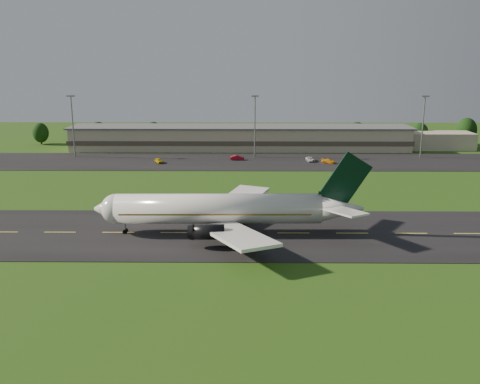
{
  "coord_description": "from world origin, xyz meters",
  "views": [
    {
      "loc": [
        1.97,
        -95.41,
        31.83
      ],
      "look_at": [
        0.88,
        8.0,
        6.0
      ],
      "focal_mm": 40.0,
      "sensor_mm": 36.0,
      "label": 1
    }
  ],
  "objects_px": {
    "light_mast_west": "(72,119)",
    "service_vehicle_a": "(159,161)",
    "service_vehicle_b": "(237,158)",
    "service_vehicle_c": "(310,159)",
    "light_mast_east": "(423,119)",
    "airliner": "(223,209)",
    "terminal": "(258,138)",
    "service_vehicle_d": "(329,161)",
    "light_mast_centre": "(255,119)"
  },
  "relations": [
    {
      "from": "service_vehicle_d",
      "to": "service_vehicle_c",
      "type": "bearing_deg",
      "value": 92.71
    },
    {
      "from": "light_mast_east",
      "to": "service_vehicle_c",
      "type": "relative_size",
      "value": 4.1
    },
    {
      "from": "light_mast_west",
      "to": "light_mast_centre",
      "type": "bearing_deg",
      "value": 0.0
    },
    {
      "from": "airliner",
      "to": "service_vehicle_d",
      "type": "distance_m",
      "value": 75.51
    },
    {
      "from": "terminal",
      "to": "service_vehicle_a",
      "type": "relative_size",
      "value": 34.06
    },
    {
      "from": "service_vehicle_a",
      "to": "service_vehicle_b",
      "type": "height_order",
      "value": "service_vehicle_b"
    },
    {
      "from": "airliner",
      "to": "terminal",
      "type": "distance_m",
      "value": 96.56
    },
    {
      "from": "airliner",
      "to": "terminal",
      "type": "xyz_separation_m",
      "value": [
        8.62,
        96.17,
        -0.67
      ]
    },
    {
      "from": "terminal",
      "to": "service_vehicle_b",
      "type": "height_order",
      "value": "terminal"
    },
    {
      "from": "light_mast_west",
      "to": "service_vehicle_c",
      "type": "distance_m",
      "value": 78.85
    },
    {
      "from": "airliner",
      "to": "light_mast_east",
      "type": "height_order",
      "value": "light_mast_east"
    },
    {
      "from": "light_mast_centre",
      "to": "service_vehicle_b",
      "type": "distance_m",
      "value": 14.42
    },
    {
      "from": "airliner",
      "to": "service_vehicle_a",
      "type": "relative_size",
      "value": 12.04
    },
    {
      "from": "light_mast_east",
      "to": "service_vehicle_b",
      "type": "bearing_deg",
      "value": -174.56
    },
    {
      "from": "airliner",
      "to": "light_mast_west",
      "type": "xyz_separation_m",
      "value": [
        -52.79,
        79.99,
        8.08
      ]
    },
    {
      "from": "service_vehicle_d",
      "to": "light_mast_west",
      "type": "bearing_deg",
      "value": 115.04
    },
    {
      "from": "light_mast_centre",
      "to": "service_vehicle_b",
      "type": "bearing_deg",
      "value": -134.68
    },
    {
      "from": "service_vehicle_d",
      "to": "terminal",
      "type": "bearing_deg",
      "value": 71.09
    },
    {
      "from": "airliner",
      "to": "light_mast_west",
      "type": "relative_size",
      "value": 2.52
    },
    {
      "from": "terminal",
      "to": "light_mast_east",
      "type": "distance_m",
      "value": 56.67
    },
    {
      "from": "airliner",
      "to": "light_mast_centre",
      "type": "bearing_deg",
      "value": 84.05
    },
    {
      "from": "light_mast_west",
      "to": "service_vehicle_d",
      "type": "bearing_deg",
      "value": -7.48
    },
    {
      "from": "light_mast_west",
      "to": "service_vehicle_a",
      "type": "relative_size",
      "value": 4.78
    },
    {
      "from": "service_vehicle_b",
      "to": "service_vehicle_c",
      "type": "relative_size",
      "value": 0.9
    },
    {
      "from": "light_mast_west",
      "to": "light_mast_east",
      "type": "distance_m",
      "value": 115.0
    },
    {
      "from": "light_mast_centre",
      "to": "light_mast_west",
      "type": "bearing_deg",
      "value": 180.0
    },
    {
      "from": "light_mast_centre",
      "to": "service_vehicle_c",
      "type": "bearing_deg",
      "value": -23.9
    },
    {
      "from": "terminal",
      "to": "service_vehicle_a",
      "type": "height_order",
      "value": "terminal"
    },
    {
      "from": "terminal",
      "to": "service_vehicle_a",
      "type": "distance_m",
      "value": 41.8
    },
    {
      "from": "terminal",
      "to": "service_vehicle_d",
      "type": "distance_m",
      "value": 34.78
    },
    {
      "from": "light_mast_centre",
      "to": "light_mast_east",
      "type": "distance_m",
      "value": 55.0
    },
    {
      "from": "service_vehicle_b",
      "to": "terminal",
      "type": "bearing_deg",
      "value": -17.49
    },
    {
      "from": "terminal",
      "to": "service_vehicle_c",
      "type": "relative_size",
      "value": 29.25
    },
    {
      "from": "service_vehicle_a",
      "to": "service_vehicle_d",
      "type": "height_order",
      "value": "service_vehicle_a"
    },
    {
      "from": "airliner",
      "to": "service_vehicle_b",
      "type": "height_order",
      "value": "airliner"
    },
    {
      "from": "terminal",
      "to": "light_mast_east",
      "type": "xyz_separation_m",
      "value": [
        53.6,
        -16.18,
        8.75
      ]
    },
    {
      "from": "light_mast_east",
      "to": "service_vehicle_d",
      "type": "relative_size",
      "value": 4.46
    },
    {
      "from": "terminal",
      "to": "light_mast_centre",
      "type": "bearing_deg",
      "value": -94.95
    },
    {
      "from": "light_mast_west",
      "to": "light_mast_centre",
      "type": "distance_m",
      "value": 60.0
    },
    {
      "from": "light_mast_centre",
      "to": "service_vehicle_a",
      "type": "relative_size",
      "value": 4.78
    },
    {
      "from": "light_mast_east",
      "to": "service_vehicle_b",
      "type": "relative_size",
      "value": 4.57
    },
    {
      "from": "light_mast_west",
      "to": "terminal",
      "type": "bearing_deg",
      "value": 14.76
    },
    {
      "from": "service_vehicle_c",
      "to": "service_vehicle_d",
      "type": "bearing_deg",
      "value": -33.17
    },
    {
      "from": "service_vehicle_a",
      "to": "service_vehicle_b",
      "type": "relative_size",
      "value": 0.96
    },
    {
      "from": "service_vehicle_b",
      "to": "light_mast_west",
      "type": "bearing_deg",
      "value": 84.39
    },
    {
      "from": "service_vehicle_b",
      "to": "service_vehicle_c",
      "type": "height_order",
      "value": "service_vehicle_b"
    },
    {
      "from": "service_vehicle_a",
      "to": "service_vehicle_b",
      "type": "xyz_separation_m",
      "value": [
        24.54,
        5.14,
        0.01
      ]
    },
    {
      "from": "service_vehicle_a",
      "to": "service_vehicle_c",
      "type": "xyz_separation_m",
      "value": [
        47.8,
        3.15,
        -0.04
      ]
    },
    {
      "from": "light_mast_centre",
      "to": "service_vehicle_c",
      "type": "height_order",
      "value": "light_mast_centre"
    },
    {
      "from": "light_mast_west",
      "to": "service_vehicle_a",
      "type": "bearing_deg",
      "value": -20.16
    }
  ]
}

